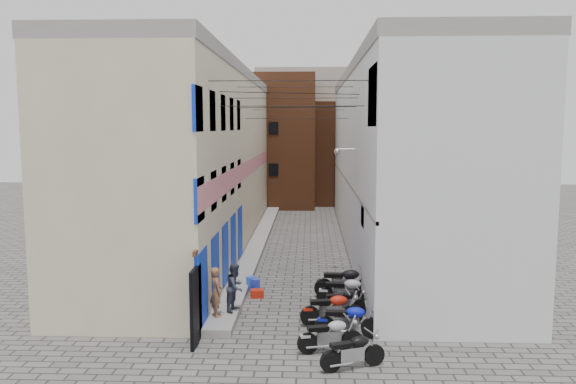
# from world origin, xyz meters

# --- Properties ---
(ground) EXTENTS (90.00, 90.00, 0.00)m
(ground) POSITION_xyz_m (0.00, 0.00, 0.00)
(ground) COLOR #565351
(ground) RESTS_ON ground
(plinth) EXTENTS (0.90, 26.00, 0.25)m
(plinth) POSITION_xyz_m (-2.05, 13.00, 0.12)
(plinth) COLOR gray
(plinth) RESTS_ON ground
(building_left) EXTENTS (5.10, 27.00, 9.00)m
(building_left) POSITION_xyz_m (-4.98, 12.95, 4.50)
(building_left) COLOR #C5B395
(building_left) RESTS_ON ground
(building_right) EXTENTS (5.94, 26.00, 9.00)m
(building_right) POSITION_xyz_m (5.00, 13.00, 4.51)
(building_right) COLOR silver
(building_right) RESTS_ON ground
(building_far_brick_left) EXTENTS (6.00, 6.00, 10.00)m
(building_far_brick_left) POSITION_xyz_m (-2.00, 28.00, 5.00)
(building_far_brick_left) COLOR brown
(building_far_brick_left) RESTS_ON ground
(building_far_brick_right) EXTENTS (5.00, 6.00, 8.00)m
(building_far_brick_right) POSITION_xyz_m (3.00, 30.00, 4.00)
(building_far_brick_right) COLOR brown
(building_far_brick_right) RESTS_ON ground
(building_far_concrete) EXTENTS (8.00, 5.00, 11.00)m
(building_far_concrete) POSITION_xyz_m (0.00, 34.00, 5.50)
(building_far_concrete) COLOR gray
(building_far_concrete) RESTS_ON ground
(far_shopfront) EXTENTS (2.00, 0.30, 2.40)m
(far_shopfront) POSITION_xyz_m (0.00, 25.20, 1.20)
(far_shopfront) COLOR black
(far_shopfront) RESTS_ON ground
(overhead_wires) EXTENTS (5.80, 13.02, 1.32)m
(overhead_wires) POSITION_xyz_m (0.00, 7.64, 7.12)
(overhead_wires) COLOR black
(overhead_wires) RESTS_ON ground
(motorcycle_a) EXTENTS (1.85, 1.17, 1.02)m
(motorcycle_a) POSITION_xyz_m (1.76, -1.88, 0.51)
(motorcycle_a) COLOR black
(motorcycle_a) RESTS_ON ground
(motorcycle_b) EXTENTS (1.90, 0.98, 1.05)m
(motorcycle_b) POSITION_xyz_m (1.22, -0.82, 0.53)
(motorcycle_b) COLOR #A4A3A8
(motorcycle_b) RESTS_ON ground
(motorcycle_c) EXTENTS (1.97, 0.67, 1.13)m
(motorcycle_c) POSITION_xyz_m (1.79, 0.23, 0.56)
(motorcycle_c) COLOR #0B15B0
(motorcycle_c) RESTS_ON ground
(motorcycle_d) EXTENTS (2.04, 0.91, 1.14)m
(motorcycle_d) POSITION_xyz_m (1.35, 1.26, 0.57)
(motorcycle_d) COLOR #B01B0C
(motorcycle_d) RESTS_ON ground
(motorcycle_e) EXTENTS (1.77, 0.83, 0.98)m
(motorcycle_e) POSITION_xyz_m (1.78, 2.21, 0.49)
(motorcycle_e) COLOR black
(motorcycle_e) RESTS_ON ground
(motorcycle_f) EXTENTS (2.07, 0.81, 1.17)m
(motorcycle_f) POSITION_xyz_m (1.90, 3.06, 0.59)
(motorcycle_f) COLOR #A6A6AA
(motorcycle_f) RESTS_ON ground
(motorcycle_g) EXTENTS (2.16, 0.70, 1.25)m
(motorcycle_g) POSITION_xyz_m (1.90, 4.11, 0.62)
(motorcycle_g) COLOR black
(motorcycle_g) RESTS_ON ground
(person_a) EXTENTS (0.58, 0.67, 1.54)m
(person_a) POSITION_xyz_m (-2.23, 1.24, 1.02)
(person_a) COLOR #9D6139
(person_a) RESTS_ON plinth
(person_b) EXTENTS (0.79, 0.89, 1.54)m
(person_b) POSITION_xyz_m (-1.70, 1.79, 1.02)
(person_b) COLOR #303549
(person_b) RESTS_ON plinth
(water_jug_near) EXTENTS (0.35, 0.35, 0.50)m
(water_jug_near) POSITION_xyz_m (-1.33, 4.61, 0.25)
(water_jug_near) COLOR blue
(water_jug_near) RESTS_ON ground
(water_jug_far) EXTENTS (0.44, 0.44, 0.52)m
(water_jug_far) POSITION_xyz_m (-1.55, 4.84, 0.26)
(water_jug_far) COLOR blue
(water_jug_far) RESTS_ON ground
(red_crate) EXTENTS (0.51, 0.42, 0.29)m
(red_crate) POSITION_xyz_m (-1.22, 4.00, 0.14)
(red_crate) COLOR red
(red_crate) RESTS_ON ground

